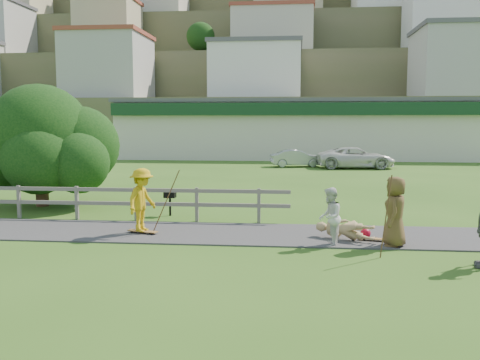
{
  "coord_description": "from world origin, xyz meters",
  "views": [
    {
      "loc": [
        3.12,
        -13.42,
        3.21
      ],
      "look_at": [
        1.53,
        2.0,
        1.51
      ],
      "focal_mm": 40.0,
      "sensor_mm": 36.0,
      "label": 1
    }
  ],
  "objects": [
    {
      "name": "ground",
      "position": [
        0.0,
        0.0,
        0.0
      ],
      "size": [
        260.0,
        260.0,
        0.0
      ],
      "primitive_type": "plane",
      "color": "#2F5A19",
      "rests_on": "ground"
    },
    {
      "name": "path",
      "position": [
        0.0,
        1.5,
        0.02
      ],
      "size": [
        34.0,
        3.0,
        0.04
      ],
      "primitive_type": "cube",
      "color": "#343436",
      "rests_on": "ground"
    },
    {
      "name": "fence",
      "position": [
        -4.62,
        3.3,
        0.72
      ],
      "size": [
        15.05,
        0.1,
        1.1
      ],
      "color": "#605C55",
      "rests_on": "ground"
    },
    {
      "name": "strip_mall",
      "position": [
        4.0,
        34.94,
        2.58
      ],
      "size": [
        32.5,
        10.75,
        5.1
      ],
      "color": "beige",
      "rests_on": "ground"
    },
    {
      "name": "hillside",
      "position": [
        0.0,
        91.31,
        14.41
      ],
      "size": [
        220.0,
        67.0,
        47.5
      ],
      "color": "#535D37",
      "rests_on": "ground"
    },
    {
      "name": "skater_rider",
      "position": [
        -1.18,
        1.19,
        0.9
      ],
      "size": [
        0.98,
        1.31,
        1.8
      ],
      "primitive_type": "imported",
      "rotation": [
        0.0,
        0.0,
        1.27
      ],
      "color": "gold",
      "rests_on": "ground"
    },
    {
      "name": "skater_fallen",
      "position": [
        4.48,
        0.97,
        0.3
      ],
      "size": [
        1.18,
        1.61,
        0.6
      ],
      "primitive_type": "imported",
      "rotation": [
        0.0,
        0.0,
        1.03
      ],
      "color": "tan",
      "rests_on": "ground"
    },
    {
      "name": "spectator_a",
      "position": [
        4.03,
        0.29,
        0.76
      ],
      "size": [
        0.7,
        0.83,
        1.53
      ],
      "primitive_type": "imported",
      "rotation": [
        0.0,
        0.0,
        4.53
      ],
      "color": "silver",
      "rests_on": "ground"
    },
    {
      "name": "spectator_c",
      "position": [
        5.68,
        0.38,
        0.91
      ],
      "size": [
        0.75,
        0.99,
        1.82
      ],
      "primitive_type": "imported",
      "rotation": [
        0.0,
        0.0,
        4.5
      ],
      "color": "brown",
      "rests_on": "ground"
    },
    {
      "name": "car_silver",
      "position": [
        3.24,
        24.62,
        0.61
      ],
      "size": [
        3.87,
        1.93,
        1.22
      ],
      "primitive_type": "imported",
      "rotation": [
        0.0,
        0.0,
        1.75
      ],
      "color": "#A2A6AA",
      "rests_on": "ground"
    },
    {
      "name": "car_white",
      "position": [
        7.28,
        23.72,
        0.73
      ],
      "size": [
        5.41,
        2.78,
        1.46
      ],
      "primitive_type": "imported",
      "rotation": [
        0.0,
        0.0,
        1.64
      ],
      "color": "silver",
      "rests_on": "ground"
    },
    {
      "name": "tree",
      "position": [
        -6.44,
        5.85,
        1.91
      ],
      "size": [
        6.24,
        6.24,
        3.83
      ],
      "primitive_type": null,
      "color": "black",
      "rests_on": "ground"
    },
    {
      "name": "bbq",
      "position": [
        -1.11,
        4.28,
        0.41
      ],
      "size": [
        0.4,
        0.31,
        0.82
      ],
      "primitive_type": null,
      "rotation": [
        0.0,
        0.0,
        -0.07
      ],
      "color": "black",
      "rests_on": "ground"
    },
    {
      "name": "longboard_rider",
      "position": [
        -1.18,
        1.19,
        0.05
      ],
      "size": [
        0.94,
        0.49,
        0.1
      ],
      "primitive_type": null,
      "rotation": [
        0.0,
        0.0,
        -0.3
      ],
      "color": "#996432",
      "rests_on": "ground"
    },
    {
      "name": "longboard_fallen",
      "position": [
        5.28,
        0.87,
        0.05
      ],
      "size": [
        0.89,
        0.38,
        0.1
      ],
      "primitive_type": null,
      "rotation": [
        0.0,
        0.0,
        -0.21
      ],
      "color": "#996432",
      "rests_on": "ground"
    },
    {
      "name": "helmet",
      "position": [
        5.08,
        1.32,
        0.14
      ],
      "size": [
        0.29,
        0.29,
        0.29
      ],
      "primitive_type": "sphere",
      "color": "#A90B23",
      "rests_on": "ground"
    },
    {
      "name": "pole_rider",
      "position": [
        -0.58,
        1.59,
        1.0
      ],
      "size": [
        0.03,
        0.03,
        1.99
      ],
      "primitive_type": "cylinder",
      "color": "#543721",
      "rests_on": "ground"
    },
    {
      "name": "pole_spec_left",
      "position": [
        5.26,
        -0.79,
        0.99
      ],
      "size": [
        0.03,
        0.03,
        1.99
      ],
      "primitive_type": "cylinder",
      "color": "#543721",
      "rests_on": "ground"
    }
  ]
}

